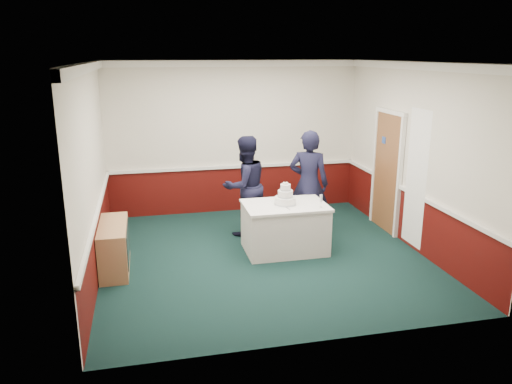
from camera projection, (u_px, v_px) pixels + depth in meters
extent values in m
plane|color=black|center=(264.00, 256.00, 7.94)|extent=(5.00, 5.00, 0.00)
cube|color=silver|center=(235.00, 138.00, 9.86)|extent=(5.00, 0.05, 3.00)
cube|color=silver|center=(93.00, 173.00, 7.01)|extent=(0.05, 5.00, 3.00)
cube|color=silver|center=(413.00, 157.00, 8.06)|extent=(0.05, 5.00, 3.00)
cube|color=white|center=(265.00, 64.00, 7.14)|extent=(5.00, 5.00, 0.05)
cube|color=#490C09|center=(235.00, 189.00, 10.15)|extent=(5.00, 0.02, 0.90)
cube|color=white|center=(235.00, 167.00, 10.02)|extent=(4.98, 0.05, 0.06)
cube|color=white|center=(234.00, 64.00, 9.47)|extent=(5.00, 0.08, 0.12)
cube|color=brown|center=(387.00, 173.00, 8.94)|extent=(0.05, 0.90, 2.10)
cube|color=#234799|center=(384.00, 140.00, 8.92)|extent=(0.01, 0.12, 0.12)
cube|color=white|center=(416.00, 179.00, 7.90)|extent=(0.02, 0.60, 2.20)
cube|color=tan|center=(114.00, 247.00, 7.39)|extent=(0.40, 1.20, 0.70)
cube|color=black|center=(128.00, 243.00, 7.42)|extent=(0.01, 1.00, 0.50)
cube|color=white|center=(285.00, 228.00, 8.08)|extent=(1.28, 0.88, 0.76)
cube|color=white|center=(285.00, 205.00, 7.98)|extent=(1.32, 0.92, 0.04)
cylinder|color=white|center=(285.00, 201.00, 7.95)|extent=(0.34, 0.34, 0.12)
cylinder|color=silver|center=(285.00, 204.00, 7.97)|extent=(0.35, 0.35, 0.03)
cylinder|color=white|center=(285.00, 194.00, 7.92)|extent=(0.24, 0.24, 0.11)
cylinder|color=silver|center=(285.00, 196.00, 7.93)|extent=(0.25, 0.25, 0.02)
cylinder|color=white|center=(285.00, 187.00, 7.89)|extent=(0.16, 0.16, 0.10)
cylinder|color=silver|center=(285.00, 190.00, 7.90)|extent=(0.17, 0.17, 0.02)
sphere|color=#EDE5C9|center=(286.00, 183.00, 7.88)|extent=(0.03, 0.03, 0.03)
sphere|color=#EDE5C9|center=(287.00, 183.00, 7.90)|extent=(0.03, 0.03, 0.03)
sphere|color=#EDE5C9|center=(284.00, 183.00, 7.90)|extent=(0.03, 0.03, 0.03)
sphere|color=#EDE5C9|center=(287.00, 184.00, 7.86)|extent=(0.03, 0.03, 0.03)
sphere|color=#EDE5C9|center=(284.00, 184.00, 7.86)|extent=(0.03, 0.03, 0.03)
cube|color=silver|center=(287.00, 208.00, 7.77)|extent=(0.05, 0.22, 0.00)
cylinder|color=silver|center=(321.00, 207.00, 7.81)|extent=(0.05, 0.05, 0.01)
cylinder|color=silver|center=(321.00, 204.00, 7.80)|extent=(0.01, 0.01, 0.09)
cylinder|color=silver|center=(321.00, 198.00, 7.77)|extent=(0.04, 0.04, 0.11)
imported|color=black|center=(245.00, 186.00, 8.71)|extent=(1.05, 0.94, 1.76)
imported|color=black|center=(309.00, 184.00, 8.64)|extent=(0.81, 0.71, 1.88)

